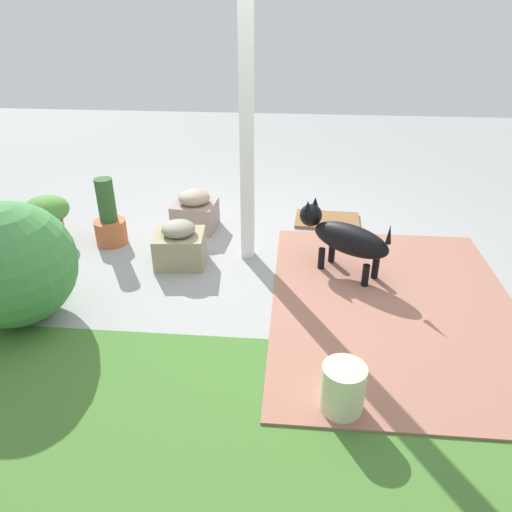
{
  "coord_description": "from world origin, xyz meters",
  "views": [
    {
      "loc": [
        -0.24,
        3.55,
        2.04
      ],
      "look_at": [
        0.04,
        0.3,
        0.25
      ],
      "focal_mm": 33.54,
      "sensor_mm": 36.0,
      "label": 1
    }
  ],
  "objects_px": {
    "terracotta_pot_tall": "(109,221)",
    "ceramic_urn": "(343,389)",
    "porch_pillar": "(247,124)",
    "doormat": "(327,220)",
    "dog": "(344,237)",
    "stone_planter_near": "(180,245)",
    "terracotta_pot_broad": "(47,214)",
    "round_shrub": "(11,264)",
    "stone_planter_nearest": "(195,211)"
  },
  "relations": [
    {
      "from": "stone_planter_near",
      "to": "ceramic_urn",
      "type": "height_order",
      "value": "stone_planter_near"
    },
    {
      "from": "ceramic_urn",
      "to": "dog",
      "type": "bearing_deg",
      "value": -93.89
    },
    {
      "from": "terracotta_pot_broad",
      "to": "dog",
      "type": "xyz_separation_m",
      "value": [
        -2.69,
        0.39,
        0.07
      ]
    },
    {
      "from": "stone_planter_nearest",
      "to": "dog",
      "type": "bearing_deg",
      "value": 151.56
    },
    {
      "from": "terracotta_pot_tall",
      "to": "ceramic_urn",
      "type": "distance_m",
      "value": 2.74
    },
    {
      "from": "round_shrub",
      "to": "ceramic_urn",
      "type": "distance_m",
      "value": 2.32
    },
    {
      "from": "stone_planter_nearest",
      "to": "terracotta_pot_broad",
      "type": "height_order",
      "value": "terracotta_pot_broad"
    },
    {
      "from": "ceramic_urn",
      "to": "terracotta_pot_broad",
      "type": "bearing_deg",
      "value": -36.49
    },
    {
      "from": "doormat",
      "to": "stone_planter_nearest",
      "type": "bearing_deg",
      "value": 11.63
    },
    {
      "from": "round_shrub",
      "to": "dog",
      "type": "distance_m",
      "value": 2.45
    },
    {
      "from": "dog",
      "to": "ceramic_urn",
      "type": "relative_size",
      "value": 2.45
    },
    {
      "from": "round_shrub",
      "to": "stone_planter_near",
      "type": "bearing_deg",
      "value": -137.01
    },
    {
      "from": "stone_planter_near",
      "to": "terracotta_pot_broad",
      "type": "relative_size",
      "value": 1.04
    },
    {
      "from": "round_shrub",
      "to": "terracotta_pot_broad",
      "type": "bearing_deg",
      "value": -72.53
    },
    {
      "from": "ceramic_urn",
      "to": "doormat",
      "type": "relative_size",
      "value": 0.47
    },
    {
      "from": "terracotta_pot_broad",
      "to": "doormat",
      "type": "xyz_separation_m",
      "value": [
        -2.62,
        -0.63,
        -0.24
      ]
    },
    {
      "from": "stone_planter_nearest",
      "to": "round_shrub",
      "type": "xyz_separation_m",
      "value": [
        0.93,
        1.58,
        0.25
      ]
    },
    {
      "from": "stone_planter_near",
      "to": "terracotta_pot_broad",
      "type": "height_order",
      "value": "terracotta_pot_broad"
    },
    {
      "from": "ceramic_urn",
      "to": "doormat",
      "type": "bearing_deg",
      "value": -90.76
    },
    {
      "from": "stone_planter_near",
      "to": "doormat",
      "type": "relative_size",
      "value": 0.69
    },
    {
      "from": "ceramic_urn",
      "to": "porch_pillar",
      "type": "bearing_deg",
      "value": -68.23
    },
    {
      "from": "stone_planter_nearest",
      "to": "dog",
      "type": "xyz_separation_m",
      "value": [
        -1.38,
        0.75,
        0.15
      ]
    },
    {
      "from": "round_shrub",
      "to": "terracotta_pot_broad",
      "type": "distance_m",
      "value": 1.3
    },
    {
      "from": "porch_pillar",
      "to": "terracotta_pot_tall",
      "type": "bearing_deg",
      "value": -5.93
    },
    {
      "from": "porch_pillar",
      "to": "dog",
      "type": "relative_size",
      "value": 3.11
    },
    {
      "from": "ceramic_urn",
      "to": "round_shrub",
      "type": "bearing_deg",
      "value": -17.38
    },
    {
      "from": "stone_planter_nearest",
      "to": "terracotta_pot_broad",
      "type": "bearing_deg",
      "value": 15.2
    },
    {
      "from": "terracotta_pot_tall",
      "to": "dog",
      "type": "xyz_separation_m",
      "value": [
        -2.09,
        0.36,
        0.11
      ]
    },
    {
      "from": "ceramic_urn",
      "to": "doormat",
      "type": "xyz_separation_m",
      "value": [
        -0.03,
        -2.54,
        -0.14
      ]
    },
    {
      "from": "terracotta_pot_tall",
      "to": "ceramic_urn",
      "type": "bearing_deg",
      "value": 136.52
    },
    {
      "from": "stone_planter_nearest",
      "to": "dog",
      "type": "distance_m",
      "value": 1.57
    },
    {
      "from": "dog",
      "to": "doormat",
      "type": "xyz_separation_m",
      "value": [
        0.07,
        -1.01,
        -0.31
      ]
    },
    {
      "from": "porch_pillar",
      "to": "terracotta_pot_tall",
      "type": "distance_m",
      "value": 1.6
    },
    {
      "from": "round_shrub",
      "to": "doormat",
      "type": "relative_size",
      "value": 1.35
    },
    {
      "from": "terracotta_pot_broad",
      "to": "dog",
      "type": "bearing_deg",
      "value": 171.78
    },
    {
      "from": "terracotta_pot_tall",
      "to": "dog",
      "type": "height_order",
      "value": "terracotta_pot_tall"
    },
    {
      "from": "porch_pillar",
      "to": "round_shrub",
      "type": "relative_size",
      "value": 2.68
    },
    {
      "from": "doormat",
      "to": "porch_pillar",
      "type": "bearing_deg",
      "value": 47.16
    },
    {
      "from": "terracotta_pot_tall",
      "to": "stone_planter_nearest",
      "type": "bearing_deg",
      "value": -151.46
    },
    {
      "from": "porch_pillar",
      "to": "doormat",
      "type": "distance_m",
      "value": 1.57
    },
    {
      "from": "round_shrub",
      "to": "terracotta_pot_broad",
      "type": "xyz_separation_m",
      "value": [
        0.39,
        -1.22,
        -0.18
      ]
    },
    {
      "from": "stone_planter_near",
      "to": "round_shrub",
      "type": "height_order",
      "value": "round_shrub"
    },
    {
      "from": "terracotta_pot_tall",
      "to": "dog",
      "type": "bearing_deg",
      "value": 170.28
    },
    {
      "from": "doormat",
      "to": "round_shrub",
      "type": "bearing_deg",
      "value": 39.63
    },
    {
      "from": "porch_pillar",
      "to": "round_shrub",
      "type": "height_order",
      "value": "porch_pillar"
    },
    {
      "from": "stone_planter_near",
      "to": "doormat",
      "type": "bearing_deg",
      "value": -143.04
    },
    {
      "from": "dog",
      "to": "ceramic_urn",
      "type": "bearing_deg",
      "value": 86.11
    },
    {
      "from": "stone_planter_near",
      "to": "dog",
      "type": "distance_m",
      "value": 1.37
    },
    {
      "from": "porch_pillar",
      "to": "terracotta_pot_broad",
      "type": "relative_size",
      "value": 5.46
    },
    {
      "from": "terracotta_pot_broad",
      "to": "stone_planter_near",
      "type": "bearing_deg",
      "value": 165.24
    }
  ]
}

